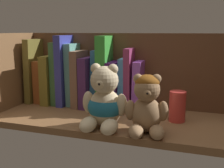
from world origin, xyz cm
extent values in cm
cube|color=brown|center=(0.00, 0.00, 1.00)|extent=(77.45, 27.84, 2.00)
cube|color=brown|center=(0.00, 14.52, 13.67)|extent=(79.85, 1.20, 27.33)
cube|color=brown|center=(-39.53, 0.00, 13.67)|extent=(1.60, 30.24, 27.33)
cube|color=brown|center=(-36.04, 10.90, 13.56)|extent=(3.00, 13.26, 23.19)
cube|color=brown|center=(-32.79, 10.90, 9.70)|extent=(3.52, 10.87, 15.39)
cube|color=olive|center=(-29.10, 10.90, 10.69)|extent=(3.38, 14.40, 17.41)
cube|color=#3F723E|center=(-26.01, 10.90, 13.08)|extent=(2.33, 12.07, 22.16)
cube|color=#373CA3|center=(-23.28, 10.90, 14.28)|extent=(2.50, 14.21, 24.56)
cube|color=#5FA098|center=(-20.45, 10.90, 12.87)|extent=(2.85, 10.95, 21.77)
cube|color=brown|center=(-17.55, 10.90, 11.72)|extent=(2.64, 14.19, 19.44)
cube|color=#4B255D|center=(-14.49, 10.90, 10.60)|extent=(2.85, 14.79, 17.20)
cube|color=teal|center=(-11.69, 10.90, 11.81)|extent=(2.75, 9.09, 19.68)
cube|color=green|center=(-8.59, 10.90, 14.24)|extent=(3.47, 11.65, 24.48)
cube|color=#47155E|center=(-4.92, 10.90, 10.03)|extent=(3.24, 14.18, 16.07)
cube|color=#5293D0|center=(-1.97, 10.90, 10.59)|extent=(2.01, 9.41, 17.17)
cube|color=#8B2E5B|center=(0.38, 10.90, 12.25)|extent=(2.32, 9.84, 20.53)
cube|color=purple|center=(3.02, 10.90, 10.20)|extent=(2.87, 9.43, 16.44)
ellipsoid|color=beige|center=(-2.22, -7.91, 7.32)|extent=(9.05, 8.30, 10.65)
sphere|color=beige|center=(-2.22, -8.44, 15.16)|extent=(7.57, 7.57, 7.57)
sphere|color=beige|center=(-4.87, -7.90, 18.11)|extent=(2.84, 2.84, 2.84)
sphere|color=beige|center=(0.43, -7.92, 18.11)|extent=(2.84, 2.84, 2.84)
sphere|color=beige|center=(-2.24, -11.13, 14.70)|extent=(2.84, 2.84, 2.84)
sphere|color=black|center=(-2.24, -12.12, 14.78)|extent=(0.99, 0.99, 0.99)
ellipsoid|color=beige|center=(-5.17, -12.95, 3.89)|extent=(4.29, 7.12, 3.79)
ellipsoid|color=beige|center=(0.68, -12.98, 3.89)|extent=(4.29, 7.12, 3.79)
ellipsoid|color=beige|center=(-7.01, -8.42, 8.65)|extent=(3.09, 3.09, 6.15)
ellipsoid|color=beige|center=(2.57, -8.47, 8.65)|extent=(3.09, 3.09, 6.15)
ellipsoid|color=#1E6888|center=(-2.22, -7.91, 7.59)|extent=(9.80, 9.05, 7.45)
ellipsoid|color=#93704C|center=(9.32, -8.42, 6.67)|extent=(7.95, 7.29, 9.35)
sphere|color=#93704C|center=(9.42, -8.88, 13.55)|extent=(6.65, 6.65, 6.65)
sphere|color=#93704C|center=(7.05, -8.89, 16.14)|extent=(2.49, 2.49, 2.49)
sphere|color=#93704C|center=(11.60, -7.95, 16.14)|extent=(2.49, 2.49, 2.49)
sphere|color=#9B754E|center=(9.90, -11.19, 13.15)|extent=(2.49, 2.49, 2.49)
sphere|color=black|center=(10.07, -12.04, 13.22)|extent=(0.87, 0.87, 0.87)
ellipsoid|color=#93704C|center=(7.71, -13.29, 3.66)|extent=(4.93, 6.86, 3.32)
ellipsoid|color=#93704C|center=(12.74, -12.25, 3.66)|extent=(4.93, 6.86, 3.32)
ellipsoid|color=#93704C|center=(5.30, -9.73, 7.84)|extent=(3.19, 3.19, 5.40)
ellipsoid|color=#93704C|center=(13.54, -8.03, 7.84)|extent=(3.19, 3.19, 5.40)
ellipsoid|color=brown|center=(9.32, -8.42, 15.38)|extent=(6.32, 6.32, 3.66)
cylinder|color=#C63833|center=(16.42, 2.50, 6.49)|extent=(4.80, 4.80, 8.98)
camera|label=1|loc=(21.01, -74.04, 28.11)|focal=42.43mm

